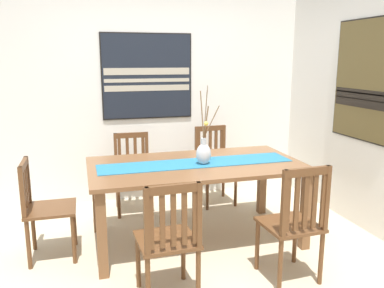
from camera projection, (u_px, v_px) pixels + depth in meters
name	position (u px, v px, depth m)	size (l,w,h in m)	color
ground_plane	(203.00, 264.00, 3.43)	(6.40, 6.40, 0.03)	beige
wall_back	(158.00, 90.00, 4.90)	(6.40, 0.12, 2.70)	silver
dining_table	(196.00, 173.00, 3.74)	(1.98, 1.07, 0.76)	brown
table_runner	(196.00, 163.00, 3.72)	(1.82, 0.36, 0.01)	#236B93
centerpiece_vase	(204.00, 151.00, 3.65)	(0.21, 0.13, 0.73)	silver
chair_0	(133.00, 170.00, 4.55)	(0.44, 0.44, 0.89)	brown
chair_1	(44.00, 207.00, 3.43)	(0.42, 0.42, 0.88)	brown
chair_2	(214.00, 163.00, 4.81)	(0.45, 0.45, 0.92)	brown
chair_3	(295.00, 221.00, 3.05)	(0.44, 0.44, 0.96)	brown
chair_4	(169.00, 238.00, 2.79)	(0.44, 0.44, 0.92)	brown
painting_on_back_wall	(147.00, 76.00, 4.76)	(1.09, 0.05, 1.01)	black
painting_on_side_wall	(364.00, 81.00, 3.96)	(0.05, 0.84, 1.20)	black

